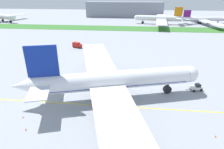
{
  "coord_description": "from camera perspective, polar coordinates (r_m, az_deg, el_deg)",
  "views": [
    {
      "loc": [
        2.22,
        -47.27,
        30.26
      ],
      "look_at": [
        -4.31,
        12.71,
        3.79
      ],
      "focal_mm": 30.67,
      "sensor_mm": 36.0,
      "label": 1
    }
  ],
  "objects": [
    {
      "name": "ground_plane",
      "position": [
        56.17,
        3.0,
        -8.95
      ],
      "size": [
        600.0,
        600.0,
        0.0
      ],
      "primitive_type": "plane",
      "color": "#9399A0",
      "rests_on": "ground"
    },
    {
      "name": "apron_taxi_line",
      "position": [
        55.28,
        2.94,
        -9.54
      ],
      "size": [
        280.0,
        0.36,
        0.01
      ],
      "primitive_type": "cube",
      "color": "yellow",
      "rests_on": "ground"
    },
    {
      "name": "grass_median_strip",
      "position": [
        172.4,
        5.53,
        13.48
      ],
      "size": [
        320.0,
        24.0,
        0.1
      ],
      "primitive_type": "cube",
      "color": "#38722D",
      "rests_on": "ground"
    },
    {
      "name": "airliner_foreground",
      "position": [
        56.42,
        -0.32,
        -1.86
      ],
      "size": [
        53.95,
        87.45,
        17.48
      ],
      "color": "white",
      "rests_on": "ground"
    },
    {
      "name": "pushback_tug",
      "position": [
        69.06,
        23.83,
        -3.55
      ],
      "size": [
        5.62,
        3.36,
        2.25
      ],
      "color": "white",
      "rests_on": "ground"
    },
    {
      "name": "ground_crew_wingwalker_port",
      "position": [
        42.2,
        11.53,
        -20.91
      ],
      "size": [
        0.55,
        0.25,
        1.56
      ],
      "color": "black",
      "rests_on": "ground"
    },
    {
      "name": "traffic_cone_near_nose",
      "position": [
        51.16,
        -24.32,
        -14.67
      ],
      "size": [
        0.36,
        0.36,
        0.58
      ],
      "color": "#F2590C",
      "rests_on": "ground"
    },
    {
      "name": "traffic_cone_port_wing",
      "position": [
        55.76,
        -25.06,
        -11.39
      ],
      "size": [
        0.36,
        0.36,
        0.58
      ],
      "color": "#F2590C",
      "rests_on": "ground"
    },
    {
      "name": "traffic_cone_starboard_wing",
      "position": [
        50.9,
        28.5,
        -15.8
      ],
      "size": [
        0.36,
        0.36,
        0.58
      ],
      "color": "#F2590C",
      "rests_on": "ground"
    },
    {
      "name": "service_truck_baggage_loader",
      "position": [
        113.33,
        -10.39,
        8.66
      ],
      "size": [
        5.85,
        4.32,
        3.04
      ],
      "color": "#B21E19",
      "rests_on": "ground"
    },
    {
      "name": "parked_airliner_far_left",
      "position": [
        239.19,
        -30.21,
        14.7
      ],
      "size": [
        40.89,
        64.18,
        16.36
      ],
      "color": "white",
      "rests_on": "ground"
    },
    {
      "name": "parked_airliner_far_centre",
      "position": [
        200.36,
        14.11,
        15.92
      ],
      "size": [
        50.13,
        80.01,
        16.3
      ],
      "color": "white",
      "rests_on": "ground"
    },
    {
      "name": "parked_airliner_far_right",
      "position": [
        216.91,
        25.35,
        14.69
      ],
      "size": [
        47.73,
        78.2,
        13.16
      ],
      "color": "white",
      "rests_on": "ground"
    },
    {
      "name": "terminal_building",
      "position": [
        251.69,
        3.72,
        18.79
      ],
      "size": [
        93.29,
        20.0,
        18.0
      ],
      "primitive_type": "cube",
      "color": "gray",
      "rests_on": "ground"
    }
  ]
}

